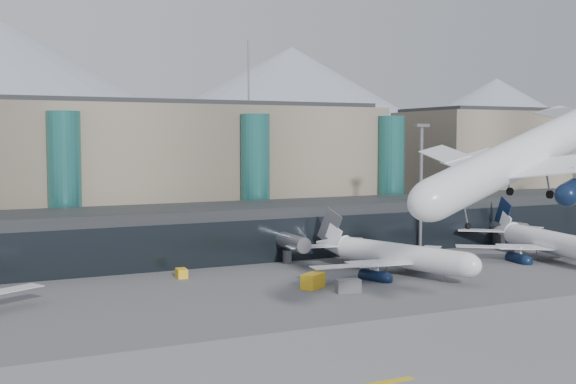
# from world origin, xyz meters

# --- Properties ---
(ground) EXTENTS (900.00, 900.00, 0.00)m
(ground) POSITION_xyz_m (0.00, 0.00, 0.00)
(ground) COLOR #515154
(ground) RESTS_ON ground
(runway_strip) EXTENTS (400.00, 40.00, 0.04)m
(runway_strip) POSITION_xyz_m (0.00, -15.00, 0.02)
(runway_strip) COLOR slate
(runway_strip) RESTS_ON ground
(runway_markings) EXTENTS (128.00, 1.00, 0.02)m
(runway_markings) POSITION_xyz_m (-0.00, -15.00, 0.05)
(runway_markings) COLOR gold
(runway_markings) RESTS_ON ground
(concourse) EXTENTS (170.00, 27.00, 10.00)m
(concourse) POSITION_xyz_m (-0.02, 57.73, 4.97)
(concourse) COLOR black
(concourse) RESTS_ON ground
(terminal_main) EXTENTS (130.00, 30.00, 31.00)m
(terminal_main) POSITION_xyz_m (-25.00, 90.00, 15.44)
(terminal_main) COLOR gray
(terminal_main) RESTS_ON ground
(terminal_east) EXTENTS (70.00, 30.00, 31.00)m
(terminal_east) POSITION_xyz_m (95.00, 90.00, 15.44)
(terminal_east) COLOR gray
(terminal_east) RESTS_ON ground
(teal_towers) EXTENTS (116.40, 19.40, 46.00)m
(teal_towers) POSITION_xyz_m (-14.99, 74.01, 14.01)
(teal_towers) COLOR #276D69
(teal_towers) RESTS_ON ground
(mountain_ridge) EXTENTS (910.00, 400.00, 110.00)m
(mountain_ridge) POSITION_xyz_m (15.97, 380.00, 45.74)
(mountain_ridge) COLOR gray
(mountain_ridge) RESTS_ON ground
(lightmast_mid) EXTENTS (3.00, 1.20, 25.60)m
(lightmast_mid) POSITION_xyz_m (30.00, 48.00, 14.42)
(lightmast_mid) COLOR slate
(lightmast_mid) RESTS_ON ground
(hero_jet) EXTENTS (37.84, 37.49, 12.23)m
(hero_jet) POSITION_xyz_m (3.08, -10.72, 22.41)
(hero_jet) COLOR white
(hero_jet) RESTS_ON ground
(jet_parked_mid) EXTENTS (33.67, 35.72, 11.48)m
(jet_parked_mid) POSITION_xyz_m (11.26, 32.37, 4.34)
(jet_parked_mid) COLOR white
(jet_parked_mid) RESTS_ON ground
(jet_parked_right) EXTENTS (36.85, 37.24, 12.03)m
(jet_parked_right) POSITION_xyz_m (46.60, 32.49, 4.55)
(jet_parked_right) COLOR white
(jet_parked_right) RESTS_ON ground
(veh_b) EXTENTS (1.79, 2.72, 1.50)m
(veh_b) POSITION_xyz_m (-21.37, 42.13, 0.75)
(veh_b) COLOR yellow
(veh_b) RESTS_ON ground
(veh_c) EXTENTS (3.90, 2.64, 1.98)m
(veh_c) POSITION_xyz_m (-2.36, 20.73, 0.99)
(veh_c) COLOR #545359
(veh_c) RESTS_ON ground
(veh_d) EXTENTS (2.67, 3.60, 1.84)m
(veh_d) POSITION_xyz_m (18.37, 45.60, 0.92)
(veh_d) COLOR silver
(veh_d) RESTS_ON ground
(veh_h) EXTENTS (4.59, 4.08, 2.26)m
(veh_h) POSITION_xyz_m (-5.62, 25.76, 1.13)
(veh_h) COLOR yellow
(veh_h) RESTS_ON ground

